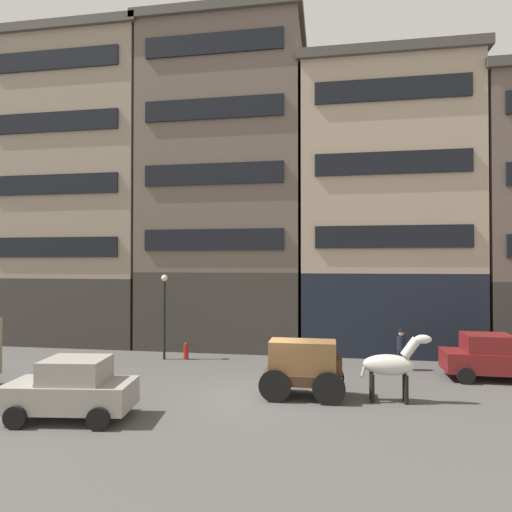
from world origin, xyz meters
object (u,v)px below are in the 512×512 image
at_px(streetlamp_curbside, 164,304).
at_px(sedan_dark, 491,357).
at_px(fire_hydrant_curbside, 186,350).
at_px(draft_horse, 392,364).
at_px(pedestrian_officer, 401,348).
at_px(sedan_light, 72,389).
at_px(cargo_wagon, 304,365).

bearing_deg(streetlamp_curbside, sedan_dark, -5.74).
bearing_deg(sedan_dark, fire_hydrant_curbside, 173.09).
distance_m(draft_horse, pedestrian_officer, 4.66).
bearing_deg(draft_horse, streetlamp_curbside, 153.78).
relative_size(draft_horse, sedan_light, 0.61).
relative_size(draft_horse, streetlamp_curbside, 0.57).
bearing_deg(pedestrian_officer, fire_hydrant_curbside, 176.83).
height_order(cargo_wagon, streetlamp_curbside, streetlamp_curbside).
bearing_deg(cargo_wagon, sedan_light, -154.70).
bearing_deg(pedestrian_officer, sedan_dark, -17.83).
bearing_deg(sedan_dark, pedestrian_officer, 162.17).
relative_size(sedan_dark, sedan_light, 0.97).
distance_m(sedan_dark, sedan_light, 15.61).
xyz_separation_m(sedan_dark, pedestrian_officer, (-3.28, 1.06, 0.07)).
bearing_deg(streetlamp_curbside, pedestrian_officer, -2.00).
bearing_deg(cargo_wagon, draft_horse, -0.01).
bearing_deg(fire_hydrant_curbside, cargo_wagon, -40.36).
xyz_separation_m(cargo_wagon, sedan_dark, (7.30, 3.47, -0.23)).
height_order(sedan_light, pedestrian_officer, sedan_light).
xyz_separation_m(draft_horse, sedan_light, (-9.76, -3.22, -0.36)).
distance_m(draft_horse, sedan_dark, 5.58).
bearing_deg(fire_hydrant_curbside, sedan_light, -95.66).
xyz_separation_m(cargo_wagon, streetlamp_curbside, (-7.04, 4.92, 1.52)).
height_order(cargo_wagon, draft_horse, draft_horse).
height_order(cargo_wagon, sedan_light, cargo_wagon).
bearing_deg(fire_hydrant_curbside, pedestrian_officer, -3.17).
bearing_deg(sedan_light, cargo_wagon, 25.30).
distance_m(sedan_dark, pedestrian_officer, 3.45).
bearing_deg(draft_horse, sedan_dark, 38.64).
bearing_deg(sedan_light, sedan_dark, 25.39).
relative_size(sedan_light, pedestrian_officer, 2.15).
bearing_deg(draft_horse, pedestrian_officer, 76.77).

